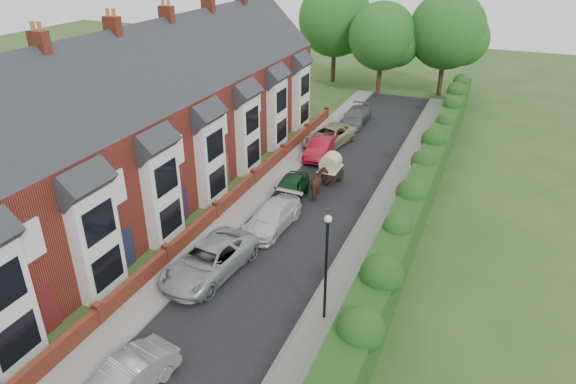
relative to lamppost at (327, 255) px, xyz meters
name	(u,v)px	position (x,y,z in m)	size (l,w,h in m)	color
ground	(209,359)	(-3.40, -4.00, -3.30)	(140.00, 140.00, 0.00)	#2D4C1E
road	(299,226)	(-3.90, 7.00, -3.29)	(6.00, 58.00, 0.02)	black
pavement_hedge_side	(369,240)	(0.20, 7.00, -3.24)	(2.20, 58.00, 0.12)	gray
pavement_house_side	(240,213)	(-7.75, 7.00, -3.24)	(1.70, 58.00, 0.12)	gray
kerb_hedge_side	(351,236)	(-0.85, 7.00, -3.23)	(0.18, 58.00, 0.13)	gray
kerb_house_side	(252,215)	(-6.95, 7.00, -3.23)	(0.18, 58.00, 0.13)	gray
hedge	(405,222)	(2.00, 7.00, -1.70)	(2.10, 58.00, 2.85)	#193812
terrace_row	(130,134)	(-14.27, 5.98, 1.18)	(9.05, 40.50, 11.50)	maroon
garden_wall_row	(216,211)	(-8.75, 6.00, -2.84)	(0.35, 40.35, 1.10)	brown
lamppost	(327,255)	(0.00, 0.00, 0.00)	(0.32, 0.32, 5.16)	black
tree_far_left	(386,38)	(-6.05, 36.08, 2.41)	(7.14, 6.80, 9.29)	#332316
tree_far_right	(451,33)	(-0.01, 38.08, 3.02)	(7.98, 7.60, 10.31)	#332316
tree_far_back	(339,21)	(-11.99, 39.08, 3.32)	(8.40, 8.00, 10.82)	#332316
car_silver_a	(124,381)	(-5.26, -6.67, -2.60)	(1.49, 4.26, 1.40)	#99999D
car_silver_b	(209,260)	(-6.28, 1.00, -2.51)	(2.62, 5.69, 1.58)	#9DA0A4
car_white	(272,217)	(-5.29, 6.25, -2.59)	(1.98, 4.87, 1.41)	silver
car_green	(290,189)	(-5.71, 9.89, -2.56)	(1.73, 4.31, 1.47)	#103716
car_red	(321,148)	(-6.22, 17.30, -2.56)	(1.55, 4.45, 1.47)	maroon
car_beige	(329,136)	(-6.40, 19.80, -2.54)	(2.52, 5.46, 1.52)	tan
car_grey	(356,116)	(-5.90, 25.61, -2.59)	(1.97, 4.85, 1.41)	#56585D
horse	(319,184)	(-4.13, 10.94, -2.42)	(0.95, 2.08, 1.75)	#54311E
horse_cart	(330,166)	(-4.13, 13.18, -2.08)	(1.33, 2.95, 2.13)	black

